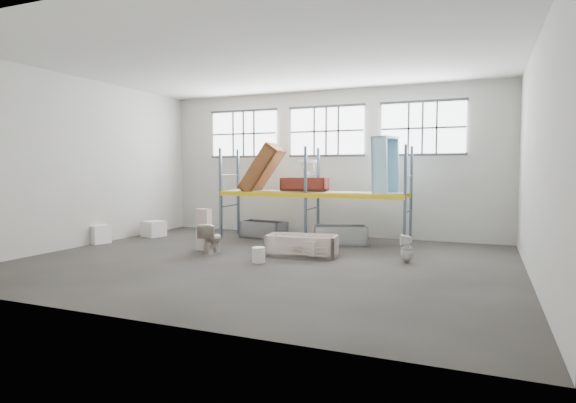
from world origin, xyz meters
The scene contains 34 objects.
floor centered at (0.00, 0.00, -0.05)m, with size 12.00×10.00×0.10m, color #48433D.
ceiling centered at (0.00, 0.00, 5.05)m, with size 12.00×10.00×0.10m, color silver.
wall_back centered at (0.00, 5.05, 2.50)m, with size 12.00×0.10×5.00m, color #B3B1A5.
wall_front centered at (0.00, -5.05, 2.50)m, with size 12.00×0.10×5.00m, color #B1AFA4.
wall_left centered at (-6.05, 0.00, 2.50)m, with size 0.10×10.00×5.00m, color #A4A297.
wall_right centered at (6.05, 0.00, 2.50)m, with size 0.10×10.00×5.00m, color #B6B4A9.
window_left centered at (-3.20, 4.94, 3.60)m, with size 2.60×0.04×1.60m, color white.
window_mid centered at (0.00, 4.94, 3.60)m, with size 2.60×0.04×1.60m, color white.
window_right centered at (3.20, 4.94, 3.60)m, with size 2.60×0.04×1.60m, color white.
rack_upright_la centered at (-3.00, 2.90, 1.50)m, with size 0.08×0.08×3.00m, color slate.
rack_upright_lb centered at (-3.00, 4.10, 1.50)m, with size 0.08×0.08×3.00m, color slate.
rack_upright_ma centered at (0.00, 2.90, 1.50)m, with size 0.08×0.08×3.00m, color slate.
rack_upright_mb centered at (0.00, 4.10, 1.50)m, with size 0.08×0.08×3.00m, color slate.
rack_upright_ra centered at (3.00, 2.90, 1.50)m, with size 0.08×0.08×3.00m, color slate.
rack_upright_rb centered at (3.00, 4.10, 1.50)m, with size 0.08×0.08×3.00m, color slate.
rack_beam_front centered at (0.00, 2.90, 1.50)m, with size 6.00×0.10×0.14m, color yellow.
rack_beam_back centered at (0.00, 4.10, 1.50)m, with size 6.00×0.10×0.14m, color yellow.
shelf_deck centered at (0.00, 3.50, 1.58)m, with size 5.90×1.10×0.03m, color gray.
wet_patch centered at (0.00, 2.70, 0.00)m, with size 1.80×1.80×0.00m, color black.
bathtub_beige centered at (0.61, 1.01, 0.27)m, with size 1.86×0.88×0.55m, color beige, non-canonical shape.
cistern_spare centered at (0.96, 0.65, 0.28)m, with size 0.40×0.19×0.38m, color beige.
sink_in_tub centered at (0.66, 0.73, 0.16)m, with size 0.48×0.48×0.17m, color beige.
toilet_beige centered at (-1.80, 0.35, 0.42)m, with size 0.46×0.81×0.83m, color #C1AFA3.
cistern_tall centered at (-2.28, 0.75, 0.59)m, with size 0.38×0.25×1.18m, color beige.
toilet_white centered at (3.33, 1.16, 0.35)m, with size 0.31×0.32×0.70m, color white.
steel_tub_left centered at (-1.73, 3.53, 0.28)m, with size 1.53×0.71×0.56m, color #95979D, non-canonical shape.
steel_tub_right centered at (1.06, 3.09, 0.29)m, with size 1.60×0.75×0.59m, color #AEB3B6, non-canonical shape.
rust_tub_flat centered at (-0.27, 3.52, 1.82)m, with size 1.46×0.68×0.41m, color maroon, non-canonical shape.
rust_tub_tilted centered at (-1.69, 3.33, 2.29)m, with size 1.76×0.83×0.50m, color brown, non-canonical shape.
sink_on_shelf centered at (-0.11, 3.33, 2.09)m, with size 0.62×0.47×0.55m, color white.
blue_tub_upright centered at (2.31, 3.55, 2.40)m, with size 1.76×0.82×0.49m, color #8DC6E1, non-canonical shape.
bucket centered at (-0.05, -0.27, 0.19)m, with size 0.32×0.32×0.38m, color white.
carton_near centered at (-6.04, 0.53, 0.29)m, with size 0.67×0.57×0.57m, color white.
carton_far centered at (-5.35, 2.38, 0.26)m, with size 0.63×0.63×0.53m, color white.
Camera 1 is at (5.05, -10.62, 2.32)m, focal length 29.40 mm.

